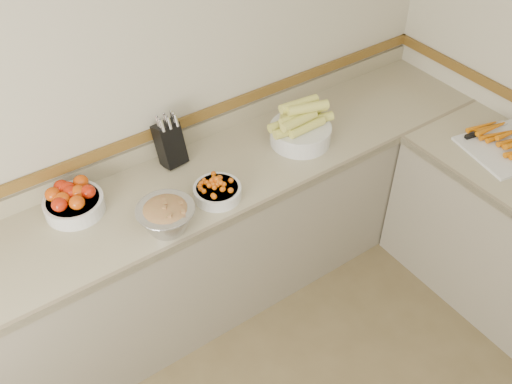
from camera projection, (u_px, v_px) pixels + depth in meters
back_wall at (120, 100)px, 2.77m from camera, size 4.00×0.00×4.00m
counter_back at (170, 257)px, 3.13m from camera, size 4.00×0.65×1.08m
knife_block at (170, 143)px, 2.97m from camera, size 0.14×0.16×0.30m
tomato_bowl at (73, 201)px, 2.73m from camera, size 0.29×0.29×0.14m
cherry_tomato_bowl at (217, 190)px, 2.81m from camera, size 0.24×0.24×0.13m
corn_bowl at (301, 128)px, 3.12m from camera, size 0.38×0.34×0.25m
rhubarb_bowl at (166, 216)px, 2.63m from camera, size 0.28×0.28×0.16m
cutting_board at (511, 144)px, 3.13m from camera, size 0.58×0.49×0.07m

